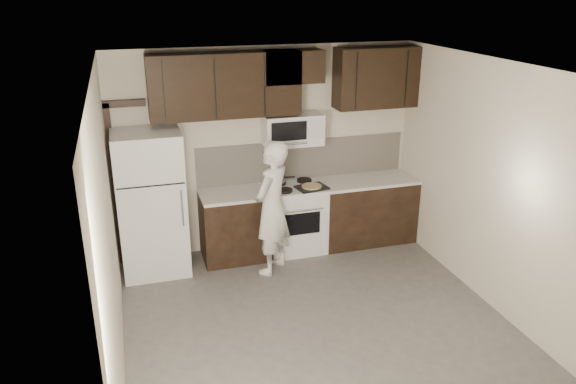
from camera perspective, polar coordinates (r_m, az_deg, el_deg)
name	(u,v)px	position (r m, az deg, el deg)	size (l,w,h in m)	color
floor	(322,331)	(6.07, 3.47, -13.93)	(4.50, 4.50, 0.00)	#524F4D
back_wall	(266,150)	(7.45, -2.21, 4.31)	(4.00, 4.00, 0.00)	beige
ceiling	(329,71)	(5.06, 4.14, 12.16)	(4.50, 4.50, 0.00)	white
counter_run	(316,216)	(7.64, 2.85, -2.40)	(2.95, 0.64, 0.91)	black
stove	(295,218)	(7.55, 0.68, -2.63)	(0.76, 0.66, 0.94)	silver
backsplash	(302,159)	(7.62, 1.47, 3.37)	(2.90, 0.02, 0.54)	beige
upper_cabinets	(285,80)	(7.13, -0.31, 11.28)	(3.48, 0.35, 0.78)	black
microwave	(292,129)	(7.27, 0.44, 6.37)	(0.76, 0.42, 0.40)	silver
refrigerator	(151,203)	(7.05, -13.70, -1.12)	(0.80, 0.76, 1.80)	silver
door_trim	(117,171)	(7.23, -17.01, 2.05)	(0.50, 0.08, 2.12)	black
saucepan	(279,179)	(7.45, -0.96, 1.32)	(0.31, 0.18, 0.17)	silver
baking_tray	(312,188)	(7.32, 2.42, 0.46)	(0.39, 0.29, 0.02)	black
pizza	(312,186)	(7.31, 2.42, 0.60)	(0.26, 0.26, 0.02)	#C8B486
person	(272,208)	(6.85, -1.66, -1.63)	(0.62, 0.41, 1.69)	white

